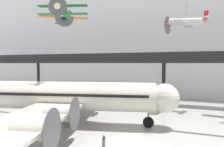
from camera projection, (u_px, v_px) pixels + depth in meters
name	position (u px, v px, depth m)	size (l,w,h in m)	color
ground_plane	(130.00, 140.00, 21.84)	(260.00, 260.00, 0.00)	#9E9B96
hangar_back_wall	(170.00, 39.00, 49.79)	(140.00, 3.00, 26.43)	silver
mezzanine_walkway	(163.00, 61.00, 41.14)	(110.00, 3.20, 9.73)	black
airliner_silver_main	(57.00, 96.00, 27.39)	(29.94, 34.62, 10.34)	beige
suspended_plane_silver_racer	(186.00, 22.00, 35.90)	(7.14, 8.62, 9.36)	silver
suspended_plane_green_biplane	(63.00, 11.00, 29.16)	(6.62, 5.62, 8.62)	#1E6B33
suspended_plane_orange_highwing	(64.00, 20.00, 40.29)	(7.88, 7.34, 8.21)	orange
info_sign_pedestal	(104.00, 143.00, 19.70)	(0.18, 0.78, 1.24)	#4C4C51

